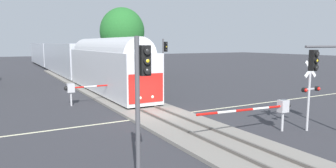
% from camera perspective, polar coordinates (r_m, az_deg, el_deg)
% --- Properties ---
extents(ground_plane, '(220.00, 220.00, 0.00)m').
position_cam_1_polar(ground_plane, '(21.21, -1.63, -6.00)').
color(ground_plane, '#333338').
extents(road_centre_stripe, '(44.00, 0.20, 0.01)m').
position_cam_1_polar(road_centre_stripe, '(21.21, -1.63, -5.99)').
color(road_centre_stripe, beige).
rests_on(road_centre_stripe, ground).
extents(railway_track, '(4.40, 80.00, 0.32)m').
position_cam_1_polar(railway_track, '(21.19, -1.63, -5.75)').
color(railway_track, gray).
rests_on(railway_track, ground).
extents(commuter_train, '(3.04, 66.20, 5.16)m').
position_cam_1_polar(commuter_train, '(52.28, -18.70, 4.71)').
color(commuter_train, silver).
rests_on(commuter_train, railway_track).
extents(crossing_gate_near, '(6.46, 0.40, 1.80)m').
position_cam_1_polar(crossing_gate_near, '(18.03, 18.86, -4.24)').
color(crossing_gate_near, '#B7B7BC').
rests_on(crossing_gate_near, ground).
extents(crossing_signal_mast, '(1.36, 0.44, 4.12)m').
position_cam_1_polar(crossing_signal_mast, '(19.04, 24.73, -0.56)').
color(crossing_signal_mast, '#B2B2B7').
rests_on(crossing_signal_mast, ground).
extents(crossing_gate_far, '(5.80, 0.40, 1.80)m').
position_cam_1_polar(crossing_gate_far, '(25.72, -16.14, -0.74)').
color(crossing_gate_far, '#B7B7BC').
rests_on(crossing_gate_far, ground).
extents(traffic_signal_near_left, '(0.53, 0.38, 5.20)m').
position_cam_1_polar(traffic_signal_near_left, '(10.19, -4.92, -0.82)').
color(traffic_signal_near_left, '#4C4C51').
rests_on(traffic_signal_near_left, ground).
extents(traffic_signal_far_side, '(0.53, 0.38, 5.41)m').
position_cam_1_polar(traffic_signal_far_side, '(31.30, -0.67, 5.10)').
color(traffic_signal_far_side, '#4C4C51').
rests_on(traffic_signal_far_side, ground).
extents(elm_centre_background, '(6.32, 6.32, 9.99)m').
position_cam_1_polar(elm_centre_background, '(45.01, -8.45, 9.55)').
color(elm_centre_background, brown).
rests_on(elm_centre_background, ground).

